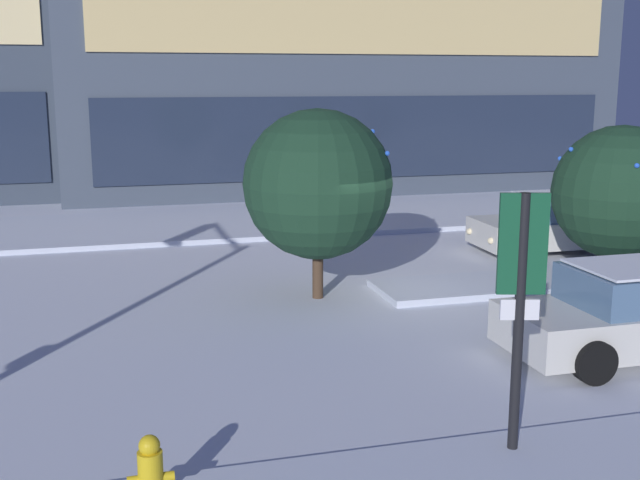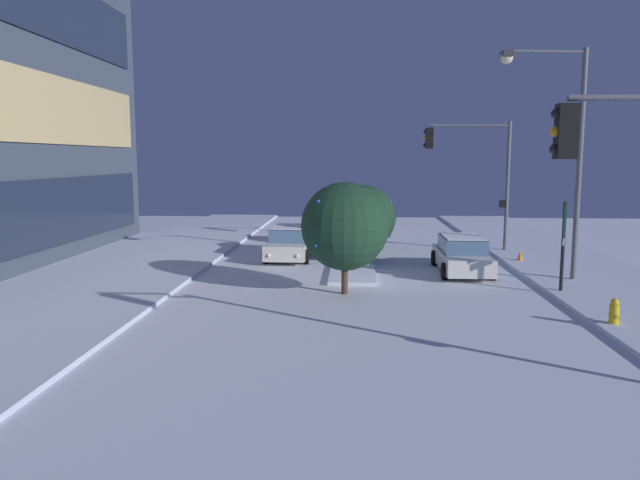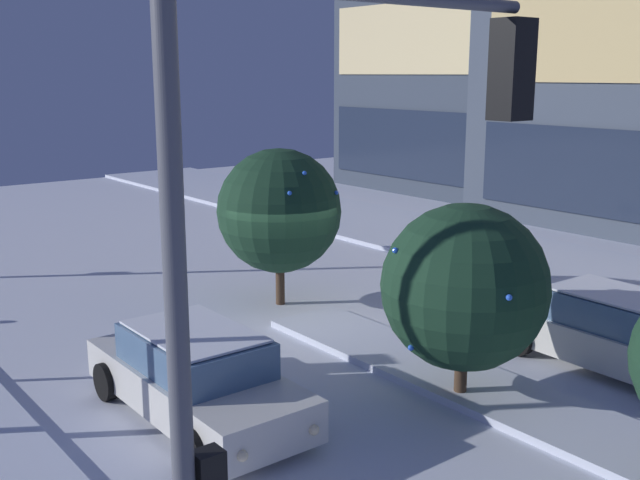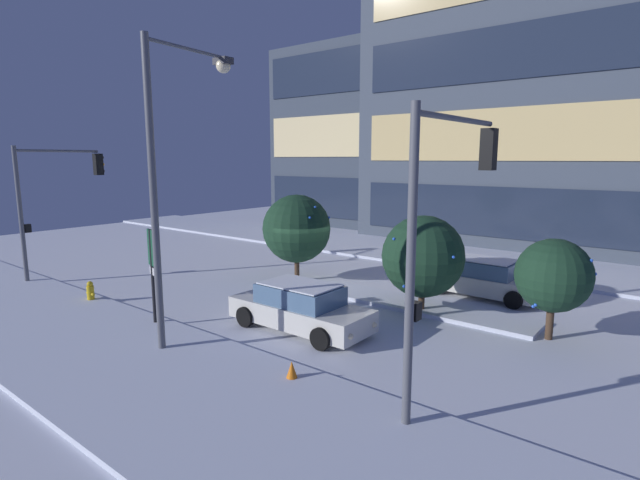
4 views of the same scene
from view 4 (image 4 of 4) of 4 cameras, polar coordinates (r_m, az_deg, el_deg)
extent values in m
plane|color=silver|center=(20.44, -1.03, -5.60)|extent=(52.00, 52.00, 0.00)
cube|color=silver|center=(14.98, -23.92, -11.90)|extent=(52.00, 5.20, 0.14)
cube|color=silver|center=(27.76, 10.82, -1.57)|extent=(52.00, 5.20, 0.14)
cube|color=silver|center=(18.24, 10.63, -7.41)|extent=(9.00, 1.80, 0.14)
cube|color=#424C5B|center=(36.46, 25.78, 21.46)|extent=(21.46, 11.67, 26.86)
cube|color=#232D42|center=(30.04, 21.73, 2.94)|extent=(19.32, 0.10, 2.98)
cube|color=#E5C67F|center=(29.91, 22.27, 11.48)|extent=(19.32, 0.10, 2.98)
cube|color=#232D42|center=(30.45, 22.83, 19.91)|extent=(19.32, 0.10, 2.98)
cube|color=#384251|center=(42.65, 3.95, 11.82)|extent=(10.13, 10.03, 14.10)
cube|color=#232D42|center=(38.67, -0.39, 5.11)|extent=(9.12, 0.10, 3.13)
cube|color=#F9E09E|center=(38.59, -0.40, 12.08)|extent=(9.12, 0.10, 3.13)
cube|color=#232D42|center=(39.09, -0.41, 18.98)|extent=(9.12, 0.10, 3.13)
cube|color=silver|center=(15.44, -2.36, -8.60)|extent=(4.69, 1.79, 0.66)
cube|color=slate|center=(15.26, -2.38, -6.43)|extent=(2.54, 1.61, 0.60)
cube|color=white|center=(15.18, -2.38, -5.21)|extent=(2.35, 1.51, 0.04)
sphere|color=#F9E5B2|center=(14.58, 6.40, -9.90)|extent=(0.16, 0.16, 0.16)
sphere|color=#F9E5B2|center=(13.63, 3.62, -11.28)|extent=(0.16, 0.16, 0.16)
cylinder|color=black|center=(15.29, 4.34, -9.61)|extent=(0.66, 0.22, 0.66)
cylinder|color=black|center=(13.93, 0.11, -11.52)|extent=(0.66, 0.22, 0.66)
cylinder|color=black|center=(17.12, -4.33, -7.49)|extent=(0.66, 0.22, 0.66)
cylinder|color=black|center=(15.92, -8.76, -8.90)|extent=(0.66, 0.22, 0.66)
cube|color=silver|center=(20.10, 18.48, -4.80)|extent=(4.70, 1.91, 0.66)
cube|color=slate|center=(19.96, 18.57, -3.10)|extent=(2.56, 1.68, 0.60)
cube|color=white|center=(19.90, 18.62, -2.16)|extent=(2.37, 1.57, 0.04)
sphere|color=#F9E5B2|center=(20.51, 11.71, -4.31)|extent=(0.16, 0.16, 0.16)
sphere|color=#F9E5B2|center=(21.57, 13.25, -3.69)|extent=(0.16, 0.16, 0.16)
cylinder|color=black|center=(19.94, 13.36, -5.27)|extent=(0.67, 0.24, 0.66)
cylinder|color=black|center=(21.53, 15.52, -4.27)|extent=(0.67, 0.24, 0.66)
cylinder|color=black|center=(18.84, 21.81, -6.57)|extent=(0.67, 0.24, 0.66)
cylinder|color=black|center=(20.51, 23.39, -5.39)|extent=(0.67, 0.24, 0.66)
cylinder|color=#565960|center=(24.06, -31.75, 2.39)|extent=(0.18, 0.18, 5.88)
cylinder|color=#565960|center=(24.59, -28.42, 9.20)|extent=(0.12, 3.52, 0.12)
cube|color=black|center=(25.35, -24.64, 8.09)|extent=(0.32, 0.36, 1.00)
sphere|color=black|center=(25.43, -24.30, 8.84)|extent=(0.20, 0.20, 0.20)
sphere|color=orange|center=(25.43, -24.25, 8.12)|extent=(0.20, 0.20, 0.20)
sphere|color=black|center=(25.44, -24.20, 7.40)|extent=(0.20, 0.20, 0.20)
cube|color=black|center=(24.19, -31.15, 1.19)|extent=(0.20, 0.24, 0.36)
cylinder|color=#565960|center=(9.34, 10.59, -3.98)|extent=(0.18, 0.18, 6.36)
cylinder|color=#565960|center=(10.84, 15.94, 13.53)|extent=(0.12, 3.81, 0.12)
cube|color=black|center=(12.59, 19.21, 10.02)|extent=(0.32, 0.36, 1.00)
sphere|color=black|center=(12.78, 19.58, 11.43)|extent=(0.20, 0.20, 0.20)
sphere|color=orange|center=(12.77, 19.50, 9.99)|extent=(0.20, 0.20, 0.20)
sphere|color=black|center=(12.77, 19.42, 8.56)|extent=(0.20, 0.20, 0.20)
cube|color=black|center=(9.74, 11.06, -8.19)|extent=(0.20, 0.24, 0.36)
cylinder|color=#565960|center=(13.60, -18.97, 4.40)|extent=(0.20, 0.20, 8.48)
cylinder|color=#565960|center=(14.81, -15.34, 20.88)|extent=(0.45, 2.84, 0.10)
cube|color=#333338|center=(15.80, -11.33, 19.92)|extent=(0.56, 0.36, 0.20)
sphere|color=#F9E5B2|center=(15.77, -11.31, 19.45)|extent=(0.44, 0.44, 0.44)
cylinder|color=gold|center=(20.13, -25.37, -5.81)|extent=(0.26, 0.26, 0.66)
sphere|color=gold|center=(20.04, -25.45, -4.71)|extent=(0.22, 0.22, 0.22)
cylinder|color=gold|center=(20.28, -25.60, -5.62)|extent=(0.12, 0.10, 0.10)
cylinder|color=gold|center=(19.97, -25.14, -5.81)|extent=(0.12, 0.10, 0.10)
cylinder|color=black|center=(16.31, -19.04, -4.32)|extent=(0.12, 0.12, 3.15)
cube|color=#144C2D|center=(16.11, -19.23, -0.85)|extent=(0.55, 0.20, 1.15)
cube|color=white|center=(16.26, -19.09, -3.47)|extent=(0.44, 0.17, 0.24)
cylinder|color=#473323|center=(17.46, 11.84, -7.08)|extent=(0.22, 0.22, 0.81)
sphere|color=#193823|center=(17.07, 12.02, -1.89)|extent=(2.84, 2.84, 2.84)
sphere|color=blue|center=(17.80, 15.38, -4.18)|extent=(0.10, 0.10, 0.10)
sphere|color=blue|center=(16.29, 9.84, -5.39)|extent=(0.10, 0.10, 0.10)
sphere|color=blue|center=(16.19, 8.69, 0.12)|extent=(0.10, 0.10, 0.10)
sphere|color=blue|center=(18.19, 14.03, 0.27)|extent=(0.10, 0.10, 0.10)
sphere|color=blue|center=(17.64, 9.36, 1.56)|extent=(0.10, 0.10, 0.10)
sphere|color=blue|center=(18.13, 10.63, 0.94)|extent=(0.10, 0.10, 0.10)
sphere|color=blue|center=(16.03, 15.42, -1.95)|extent=(0.10, 0.10, 0.10)
cylinder|color=#473323|center=(21.50, -2.73, -3.40)|extent=(0.22, 0.22, 1.06)
sphere|color=#193823|center=(21.17, -2.77, 1.35)|extent=(2.98, 2.98, 2.98)
sphere|color=blue|center=(20.97, 1.08, 2.66)|extent=(0.10, 0.10, 0.10)
sphere|color=blue|center=(20.28, -0.58, 3.90)|extent=(0.10, 0.10, 0.10)
sphere|color=blue|center=(22.63, -3.33, 0.58)|extent=(0.10, 0.10, 0.10)
sphere|color=blue|center=(19.85, -1.21, 2.65)|extent=(0.10, 0.10, 0.10)
sphere|color=blue|center=(22.25, -3.02, 4.08)|extent=(0.10, 0.10, 0.10)
cylinder|color=#473323|center=(16.17, 25.39, -8.76)|extent=(0.22, 0.22, 1.03)
sphere|color=#193823|center=(15.80, 25.77, -3.77)|extent=(2.18, 2.18, 2.18)
sphere|color=blue|center=(15.55, 23.79, -7.16)|extent=(0.10, 0.10, 0.10)
sphere|color=blue|center=(16.60, 23.09, -3.47)|extent=(0.10, 0.10, 0.10)
sphere|color=blue|center=(16.04, 29.63, -3.50)|extent=(0.10, 0.10, 0.10)
sphere|color=blue|center=(15.33, 24.02, -6.99)|extent=(0.10, 0.10, 0.10)
sphere|color=blue|center=(16.65, 24.84, -1.50)|extent=(0.10, 0.10, 0.10)
sphere|color=blue|center=(16.70, 25.06, -1.66)|extent=(0.10, 0.10, 0.10)
sphere|color=blue|center=(16.44, 23.09, -5.50)|extent=(0.10, 0.10, 0.10)
sphere|color=blue|center=(15.50, 29.28, -2.13)|extent=(0.10, 0.10, 0.10)
cone|color=orange|center=(12.07, -3.33, -15.26)|extent=(0.36, 0.36, 0.55)
camera|label=1|loc=(17.98, -49.36, 3.21)|focal=44.68mm
camera|label=2|loc=(37.29, -27.37, 7.33)|focal=33.83mm
camera|label=3|loc=(5.62, 45.73, 8.59)|focal=42.21mm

